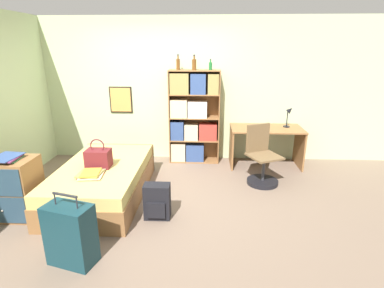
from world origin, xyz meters
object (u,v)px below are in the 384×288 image
object	(u,v)px
handbag	(98,158)
dresser	(12,188)
desk	(266,139)
bottle_clear	(210,66)
backpack	(157,202)
suitcase	(71,235)
desk_lamp	(289,113)
bookcase	(192,117)
book_stack_on_bed	(91,174)
magazine_pile_on_dresser	(6,158)
desk_chair	(262,165)
bottle_brown	(194,64)
bottle_green	(178,64)
bed	(104,180)

from	to	relation	value
handbag	dresser	xyz separation A→B (m)	(-0.95, -0.52, -0.23)
desk	dresser	bearing A→B (deg)	-151.62
bottle_clear	backpack	distance (m)	2.63
suitcase	desk_lamp	distance (m)	4.00
bottle_clear	bookcase	bearing A→B (deg)	179.67
handbag	backpack	distance (m)	1.08
book_stack_on_bed	magazine_pile_on_dresser	size ratio (longest dim) A/B	0.95
book_stack_on_bed	bottle_clear	size ratio (longest dim) A/B	2.01
magazine_pile_on_dresser	backpack	distance (m)	1.90
bookcase	desk_chair	bearing A→B (deg)	-38.38
bottle_brown	bottle_clear	bearing A→B (deg)	6.23
bottle_brown	desk_chair	world-z (taller)	bottle_brown
desk_lamp	dresser	bearing A→B (deg)	-153.12
bookcase	backpack	world-z (taller)	bookcase
bottle_brown	bottle_green	bearing A→B (deg)	173.46
desk	desk_lamp	xyz separation A→B (m)	(0.39, 0.08, 0.46)
handbag	desk	bearing A→B (deg)	28.29
bed	bottle_clear	distance (m)	2.61
book_stack_on_bed	bottle_clear	world-z (taller)	bottle_clear
bookcase	bottle_green	size ratio (longest dim) A/B	6.46
magazine_pile_on_dresser	desk_chair	bearing A→B (deg)	19.50
handbag	bottle_brown	xyz separation A→B (m)	(1.26, 1.51, 1.18)
bed	suitcase	xyz separation A→B (m)	(0.16, -1.43, 0.08)
bottle_clear	dresser	bearing A→B (deg)	-140.48
bottle_clear	desk	distance (m)	1.63
desk	book_stack_on_bed	bearing A→B (deg)	-146.56
magazine_pile_on_dresser	bed	bearing A→B (deg)	33.29
bottle_green	bed	bearing A→B (deg)	-123.55
desk_chair	backpack	size ratio (longest dim) A/B	2.03
bottle_clear	desk	world-z (taller)	bottle_clear
suitcase	desk	size ratio (longest dim) A/B	0.60
handbag	desk_chair	size ratio (longest dim) A/B	0.44
handbag	suitcase	size ratio (longest dim) A/B	0.54
bottle_clear	suitcase	bearing A→B (deg)	-115.46
handbag	suitcase	distance (m)	1.39
bottle_green	backpack	world-z (taller)	bottle_green
bottle_clear	desk_chair	distance (m)	1.91
bottle_green	desk	size ratio (longest dim) A/B	0.21
suitcase	bookcase	xyz separation A→B (m)	(1.05, 2.89, 0.54)
bookcase	backpack	xyz separation A→B (m)	(-0.34, -2.03, -0.63)
suitcase	desk_chair	world-z (taller)	desk_chair
book_stack_on_bed	bottle_clear	xyz separation A→B (m)	(1.54, 1.85, 1.26)
bottle_green	bottle_brown	size ratio (longest dim) A/B	1.02
bed	book_stack_on_bed	world-z (taller)	book_stack_on_bed
desk_lamp	backpack	bearing A→B (deg)	-136.67
bookcase	desk_lamp	world-z (taller)	bookcase
magazine_pile_on_dresser	desk	xyz separation A→B (m)	(3.48, 1.92, -0.29)
dresser	bottle_brown	size ratio (longest dim) A/B	2.97
book_stack_on_bed	magazine_pile_on_dresser	bearing A→B (deg)	-166.28
handbag	desk_chair	world-z (taller)	desk_chair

